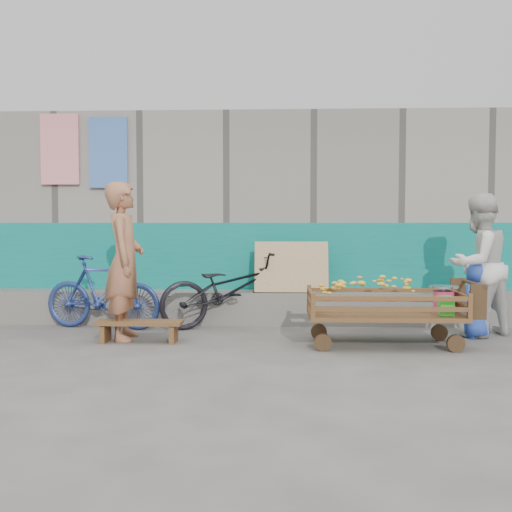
{
  "coord_description": "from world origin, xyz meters",
  "views": [
    {
      "loc": [
        0.12,
        -5.52,
        1.35
      ],
      "look_at": [
        -0.14,
        1.2,
        1.0
      ],
      "focal_mm": 40.0,
      "sensor_mm": 36.0,
      "label": 1
    }
  ],
  "objects_px": {
    "vendor_man": "(124,261)",
    "woman": "(478,265)",
    "bicycle_dark": "(229,290)",
    "bicycle_blue": "(103,292)",
    "child": "(477,300)",
    "bench": "(139,326)",
    "banana_cart": "(381,298)"
  },
  "relations": [
    {
      "from": "vendor_man",
      "to": "woman",
      "type": "height_order",
      "value": "vendor_man"
    },
    {
      "from": "bicycle_dark",
      "to": "bicycle_blue",
      "type": "height_order",
      "value": "bicycle_dark"
    },
    {
      "from": "vendor_man",
      "to": "child",
      "type": "bearing_deg",
      "value": -93.68
    },
    {
      "from": "bench",
      "to": "banana_cart",
      "type": "bearing_deg",
      "value": -1.74
    },
    {
      "from": "banana_cart",
      "to": "woman",
      "type": "xyz_separation_m",
      "value": [
        1.29,
        0.63,
        0.34
      ]
    },
    {
      "from": "banana_cart",
      "to": "bicycle_dark",
      "type": "relative_size",
      "value": 0.98
    },
    {
      "from": "banana_cart",
      "to": "vendor_man",
      "type": "bearing_deg",
      "value": 174.85
    },
    {
      "from": "vendor_man",
      "to": "bicycle_blue",
      "type": "distance_m",
      "value": 0.93
    },
    {
      "from": "banana_cart",
      "to": "bicycle_dark",
      "type": "height_order",
      "value": "bicycle_dark"
    },
    {
      "from": "vendor_man",
      "to": "woman",
      "type": "distance_m",
      "value": 4.31
    },
    {
      "from": "woman",
      "to": "child",
      "type": "xyz_separation_m",
      "value": [
        -0.06,
        -0.13,
        -0.42
      ]
    },
    {
      "from": "vendor_man",
      "to": "child",
      "type": "relative_size",
      "value": 2.07
    },
    {
      "from": "bicycle_dark",
      "to": "child",
      "type": "bearing_deg",
      "value": -124.97
    },
    {
      "from": "child",
      "to": "bicycle_dark",
      "type": "relative_size",
      "value": 0.48
    },
    {
      "from": "bench",
      "to": "woman",
      "type": "distance_m",
      "value": 4.17
    },
    {
      "from": "vendor_man",
      "to": "bicycle_blue",
      "type": "xyz_separation_m",
      "value": [
        -0.47,
        0.66,
        -0.46
      ]
    },
    {
      "from": "bicycle_dark",
      "to": "banana_cart",
      "type": "bearing_deg",
      "value": -145.19
    },
    {
      "from": "vendor_man",
      "to": "woman",
      "type": "bearing_deg",
      "value": -92.0
    },
    {
      "from": "vendor_man",
      "to": "woman",
      "type": "relative_size",
      "value": 1.07
    },
    {
      "from": "bench",
      "to": "child",
      "type": "distance_m",
      "value": 4.05
    },
    {
      "from": "banana_cart",
      "to": "child",
      "type": "height_order",
      "value": "child"
    },
    {
      "from": "bicycle_dark",
      "to": "bicycle_blue",
      "type": "distance_m",
      "value": 1.67
    },
    {
      "from": "bicycle_dark",
      "to": "bicycle_blue",
      "type": "bearing_deg",
      "value": 73.45
    },
    {
      "from": "bicycle_dark",
      "to": "bench",
      "type": "bearing_deg",
      "value": 113.76
    },
    {
      "from": "banana_cart",
      "to": "child",
      "type": "distance_m",
      "value": 1.34
    },
    {
      "from": "vendor_man",
      "to": "bicycle_dark",
      "type": "height_order",
      "value": "vendor_man"
    },
    {
      "from": "woman",
      "to": "bicycle_blue",
      "type": "height_order",
      "value": "woman"
    },
    {
      "from": "banana_cart",
      "to": "bench",
      "type": "distance_m",
      "value": 2.81
    },
    {
      "from": "bicycle_blue",
      "to": "woman",
      "type": "bearing_deg",
      "value": -83.36
    },
    {
      "from": "woman",
      "to": "child",
      "type": "bearing_deg",
      "value": 35.63
    },
    {
      "from": "woman",
      "to": "bicycle_blue",
      "type": "relative_size",
      "value": 1.09
    },
    {
      "from": "vendor_man",
      "to": "child",
      "type": "distance_m",
      "value": 4.27
    }
  ]
}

